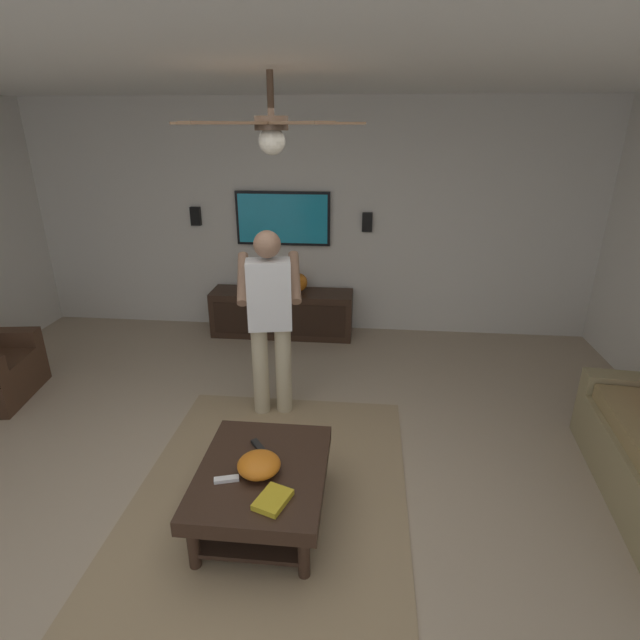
# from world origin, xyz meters

# --- Properties ---
(ground_plane) EXTENTS (8.08, 8.08, 0.00)m
(ground_plane) POSITION_xyz_m (0.00, 0.00, 0.00)
(ground_plane) COLOR tan
(wall_back_tv) EXTENTS (0.10, 6.93, 2.72)m
(wall_back_tv) POSITION_xyz_m (3.16, 0.00, 1.36)
(wall_back_tv) COLOR silver
(wall_back_tv) RESTS_ON ground
(ceiling_slab) EXTENTS (6.42, 6.93, 0.10)m
(ceiling_slab) POSITION_xyz_m (0.00, 0.00, 2.77)
(ceiling_slab) COLOR white
(area_rug) EXTENTS (2.55, 1.88, 0.01)m
(area_rug) POSITION_xyz_m (-0.00, -0.10, 0.01)
(area_rug) COLOR #9E8460
(area_rug) RESTS_ON ground
(coffee_table) EXTENTS (1.00, 0.80, 0.40)m
(coffee_table) POSITION_xyz_m (-0.20, -0.10, 0.30)
(coffee_table) COLOR #332116
(coffee_table) RESTS_ON ground
(media_console) EXTENTS (0.45, 1.70, 0.55)m
(media_console) POSITION_xyz_m (2.83, 0.30, 0.28)
(media_console) COLOR #332116
(media_console) RESTS_ON ground
(tv) EXTENTS (0.05, 1.12, 0.63)m
(tv) POSITION_xyz_m (3.07, 0.30, 1.38)
(tv) COLOR black
(person_standing) EXTENTS (0.60, 0.61, 1.64)m
(person_standing) POSITION_xyz_m (1.10, 0.08, 0.93)
(person_standing) COLOR #C6B793
(person_standing) RESTS_ON ground
(bowl) EXTENTS (0.27, 0.27, 0.12)m
(bowl) POSITION_xyz_m (-0.25, -0.10, 0.46)
(bowl) COLOR orange
(bowl) RESTS_ON coffee_table
(remote_white) EXTENTS (0.08, 0.16, 0.02)m
(remote_white) POSITION_xyz_m (-0.34, 0.09, 0.41)
(remote_white) COLOR white
(remote_white) RESTS_ON coffee_table
(remote_black) EXTENTS (0.15, 0.13, 0.02)m
(remote_black) POSITION_xyz_m (0.00, -0.04, 0.41)
(remote_black) COLOR black
(remote_black) RESTS_ON coffee_table
(book) EXTENTS (0.26, 0.23, 0.04)m
(book) POSITION_xyz_m (-0.49, -0.23, 0.42)
(book) COLOR gold
(book) RESTS_ON coffee_table
(vase_round) EXTENTS (0.22, 0.22, 0.22)m
(vase_round) POSITION_xyz_m (2.88, 0.10, 0.66)
(vase_round) COLOR orange
(vase_round) RESTS_ON media_console
(wall_speaker_left) EXTENTS (0.06, 0.12, 0.22)m
(wall_speaker_left) POSITION_xyz_m (3.08, -0.69, 1.36)
(wall_speaker_left) COLOR black
(wall_speaker_right) EXTENTS (0.06, 0.12, 0.22)m
(wall_speaker_right) POSITION_xyz_m (3.08, 1.37, 1.39)
(wall_speaker_right) COLOR black
(ceiling_fan) EXTENTS (1.12, 1.15, 0.46)m
(ceiling_fan) POSITION_xyz_m (0.37, -0.12, 2.39)
(ceiling_fan) COLOR #4C3828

